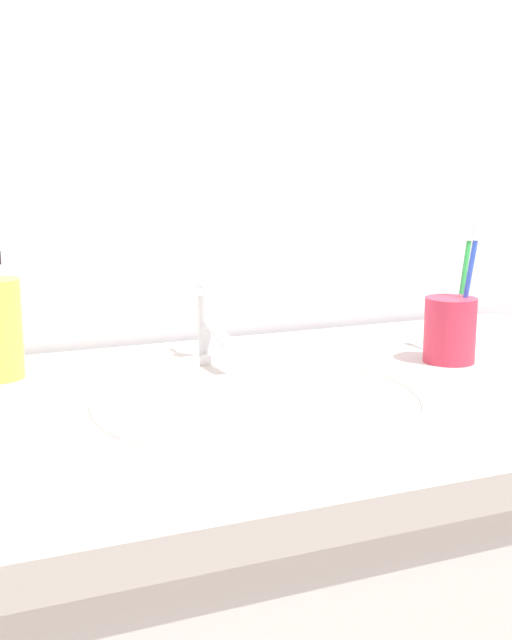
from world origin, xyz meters
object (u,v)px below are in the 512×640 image
toothbrush_cup (450,330)px  toothbrush_green (463,280)px  faucet (211,328)px  toothbrush_blue (468,282)px

toothbrush_cup → toothbrush_green: (0.04, 0.03, 0.06)m
toothbrush_green → toothbrush_cup: bearing=-143.5°
faucet → toothbrush_green: size_ratio=0.78×
faucet → toothbrush_cup: faucet is taller
toothbrush_cup → toothbrush_blue: size_ratio=0.48×
toothbrush_cup → toothbrush_blue: (0.02, -0.00, 0.07)m
faucet → toothbrush_cup: bearing=-22.1°
faucet → toothbrush_blue: toothbrush_blue is taller
toothbrush_green → toothbrush_blue: bearing=-118.2°
toothbrush_cup → toothbrush_blue: 0.07m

